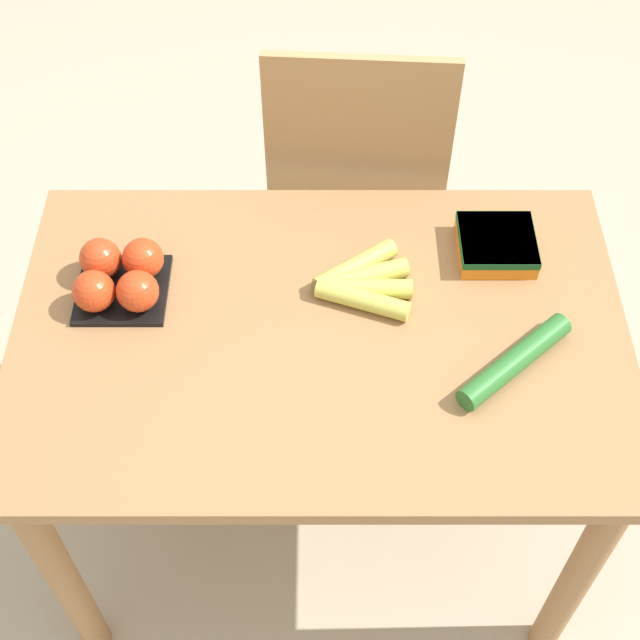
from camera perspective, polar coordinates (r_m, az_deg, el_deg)
The scene contains 7 objects.
ground_plane at distance 2.24m, azimuth -0.00°, elevation -12.30°, with size 12.00×12.00×0.00m, color #B7A88E.
dining_table at distance 1.71m, azimuth -0.00°, elevation -3.21°, with size 1.12×0.73×0.74m.
chair at distance 2.15m, azimuth 2.32°, elevation 7.53°, with size 0.44×0.43×1.01m.
banana_bunch at distance 1.65m, azimuth 2.55°, elevation 2.38°, with size 0.19×0.19×0.04m.
tomato_pack at distance 1.67m, azimuth -12.72°, elevation 2.73°, with size 0.17×0.17×0.09m.
carrot_bag at distance 1.74m, azimuth 11.24°, elevation 4.81°, with size 0.14×0.14×0.04m.
cucumber_near at distance 1.57m, azimuth 12.37°, elevation -2.59°, with size 0.22×0.20×0.04m.
Camera 1 is at (0.00, -0.98, 2.01)m, focal length 50.00 mm.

